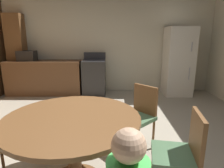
% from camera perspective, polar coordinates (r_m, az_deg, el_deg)
% --- Properties ---
extents(ground_plane, '(14.00, 14.00, 0.00)m').
position_cam_1_polar(ground_plane, '(2.72, -2.50, -19.70)').
color(ground_plane, '#A89E89').
extents(wall_back, '(5.96, 0.12, 2.70)m').
position_cam_1_polar(wall_back, '(5.39, -1.37, 12.27)').
color(wall_back, beige).
rests_on(wall_back, ground).
extents(kitchen_counter, '(1.95, 0.60, 0.90)m').
position_cam_1_polar(kitchen_counter, '(5.41, -19.76, 1.85)').
color(kitchen_counter, brown).
rests_on(kitchen_counter, ground).
extents(pantry_column, '(0.44, 0.36, 2.10)m').
position_cam_1_polar(pantry_column, '(5.79, -26.80, 7.94)').
color(pantry_column, brown).
rests_on(pantry_column, ground).
extents(oven_range, '(0.60, 0.60, 1.10)m').
position_cam_1_polar(oven_range, '(5.12, -5.62, 2.16)').
color(oven_range, '#2D2B28').
rests_on(oven_range, ground).
extents(refrigerator, '(0.68, 0.68, 1.76)m').
position_cam_1_polar(refrigerator, '(5.27, 18.99, 6.36)').
color(refrigerator, silver).
rests_on(refrigerator, ground).
extents(microwave, '(0.44, 0.32, 0.26)m').
position_cam_1_polar(microwave, '(5.49, -24.49, 7.72)').
color(microwave, black).
rests_on(microwave, kitchen_counter).
extents(dining_table, '(1.32, 1.32, 0.76)m').
position_cam_1_polar(dining_table, '(1.95, -11.90, -13.60)').
color(dining_table, brown).
rests_on(dining_table, ground).
extents(chair_east, '(0.46, 0.46, 0.87)m').
position_cam_1_polar(chair_east, '(1.93, 20.06, -18.36)').
color(chair_east, brown).
rests_on(chair_east, ground).
extents(chair_northeast, '(0.57, 0.57, 0.87)m').
position_cam_1_polar(chair_northeast, '(2.62, 8.04, -8.68)').
color(chair_northeast, brown).
rests_on(chair_northeast, ground).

